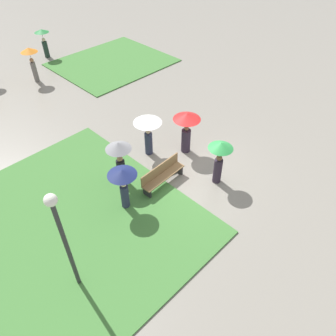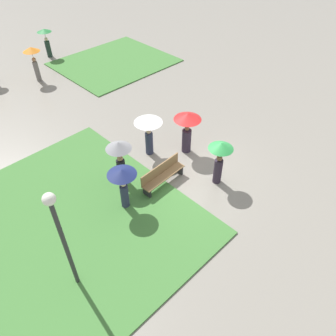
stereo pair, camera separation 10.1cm
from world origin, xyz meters
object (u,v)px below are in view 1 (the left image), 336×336
Objects in this scene: crowd_person_red at (187,124)px; lone_walker_far_path at (31,57)px; park_bench at (162,174)px; lone_walker_mid_plaza at (43,39)px; lamp_post at (61,231)px; crowd_person_white at (148,128)px; crowd_person_green at (220,154)px; crowd_person_navy at (123,180)px; crowd_person_grey at (119,154)px.

lone_walker_far_path reaches higher than crowd_person_red.
lone_walker_mid_plaza is at bearing 75.13° from park_bench.
crowd_person_white is (5.62, 3.02, -1.15)m from lamp_post.
crowd_person_white is 3.26m from crowd_person_green.
crowd_person_navy is 0.90× the size of lone_walker_far_path.
crowd_person_white reaches higher than park_bench.
lone_walker_far_path reaches higher than crowd_person_white.
lone_walker_mid_plaza is (7.77, 15.30, -1.25)m from lamp_post.
lone_walker_far_path is (2.65, 11.31, 0.14)m from crowd_person_navy.
lamp_post reaches higher than crowd_person_grey.
lone_walker_mid_plaza is (4.86, 13.96, -0.11)m from crowd_person_navy.
lone_walker_far_path is (-0.73, 12.81, 0.12)m from crowd_person_green.
lone_walker_mid_plaza is (2.15, 12.27, -0.11)m from crowd_person_white.
lamp_post is 7.22m from crowd_person_red.
crowd_person_green is 3.70m from crowd_person_grey.
crowd_person_green is (6.29, -0.16, -1.12)m from lamp_post.
crowd_person_red reaches higher than crowd_person_white.
crowd_person_green is at bearing 105.70° from lone_walker_mid_plaza.
crowd_person_red reaches higher than lone_walker_mid_plaza.
lone_walker_far_path is 3.46m from lone_walker_mid_plaza.
crowd_person_grey reaches higher than crowd_person_red.
crowd_person_grey is 1.07× the size of lone_walker_mid_plaza.
crowd_person_white is 1.60m from crowd_person_red.
lone_walker_far_path is at bearing -152.63° from crowd_person_navy.
lamp_post is at bearing -24.84° from crowd_person_navy.
crowd_person_red is 2.24m from crowd_person_green.
lone_walker_far_path reaches higher than park_bench.
crowd_person_navy is 1.01× the size of crowd_person_white.
crowd_person_white is at bearing 8.47° from crowd_person_grey.
crowd_person_red is at bearing 16.28° from lamp_post.
lone_walker_mid_plaza is at bearing 64.11° from crowd_person_grey.
crowd_person_grey is at bearing 96.98° from crowd_person_green.
park_bench is at bearing 15.05° from lamp_post.
crowd_person_red is 3.23m from crowd_person_grey.
crowd_person_green reaches higher than crowd_person_white.
crowd_person_navy is at bearing 91.99° from lone_walker_mid_plaza.
crowd_person_green is at bearing 124.84° from crowd_person_white.
lamp_post is 13.85m from lone_walker_far_path.
crowd_person_red is 0.99× the size of crowd_person_grey.
crowd_person_green reaches higher than lone_walker_mid_plaza.
park_bench is 2.16m from crowd_person_white.
crowd_person_navy reaches higher than crowd_person_white.
crowd_person_green is 15.53m from lone_walker_mid_plaza.
lone_walker_mid_plaza is at bearing 46.09° from crowd_person_green.
crowd_person_white is at bearing 162.51° from crowd_person_navy.
crowd_person_white is at bearing 59.68° from park_bench.
park_bench is 1.05× the size of crowd_person_red.
lone_walker_far_path is at bearing 66.26° from lamp_post.
crowd_person_navy is 1.33m from crowd_person_grey.
crowd_person_navy is at bearing 24.60° from lamp_post.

